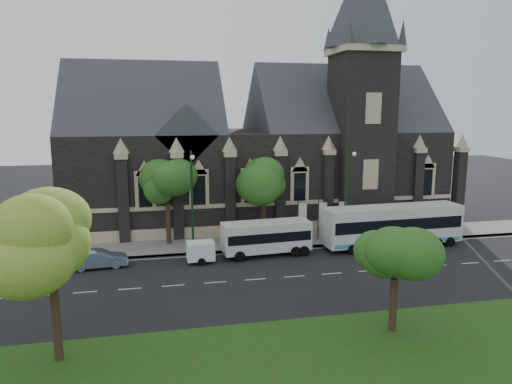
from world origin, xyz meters
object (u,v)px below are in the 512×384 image
object	(u,v)px
tree_walk_right	(265,180)
banner_flag_center	(321,216)
tree_park_east	(397,251)
banner_flag_left	(301,217)
tree_park_near	(56,235)
box_trailer	(201,251)
shuttle_bus	(266,236)
tour_coach	(393,225)
tree_walk_left	(169,183)
sedan	(99,259)
street_lamp_mid	(192,197)
banner_flag_right	(341,215)
car_far_red	(30,259)
street_lamp_near	(347,191)

from	to	relation	value
tree_walk_right	banner_flag_center	bearing A→B (deg)	-18.64
tree_park_east	banner_flag_left	distance (m)	18.46
tree_park_near	box_trailer	world-z (taller)	tree_park_near
tree_park_near	banner_flag_left	size ratio (longest dim) A/B	2.14
tree_park_near	banner_flag_left	bearing A→B (deg)	44.54
shuttle_bus	tour_coach	bearing A→B (deg)	-3.71
tree_walk_left	sedan	xyz separation A→B (m)	(-5.81, -5.59, -5.00)
banner_flag_center	shuttle_bus	xyz separation A→B (m)	(-6.13, -3.38, -0.70)
sedan	tree_park_east	bearing A→B (deg)	-134.57
street_lamp_mid	banner_flag_right	world-z (taller)	street_lamp_mid
tour_coach	car_far_red	xyz separation A→B (m)	(-30.90, 0.50, -1.32)
street_lamp_near	banner_flag_left	world-z (taller)	street_lamp_near
car_far_red	tour_coach	bearing A→B (deg)	-97.96
sedan	tree_park_near	bearing A→B (deg)	173.84
tour_coach	box_trailer	xyz separation A→B (m)	(-17.56, -0.92, -1.06)
banner_flag_right	tree_walk_right	bearing A→B (deg)	166.40
tree_park_near	car_far_red	xyz separation A→B (m)	(-5.15, 14.97, -5.69)
tree_park_east	tree_walk_left	size ratio (longest dim) A/B	0.82
tree_park_near	car_far_red	size ratio (longest dim) A/B	2.02
tree_park_near	tree_park_east	distance (m)	18.04
street_lamp_near	car_far_red	distance (m)	27.30
tree_walk_left	banner_flag_center	distance (m)	14.58
tree_walk_left	street_lamp_mid	size ratio (longest dim) A/B	0.85
tree_park_near	tour_coach	bearing A→B (deg)	29.34
car_far_red	tree_park_near	bearing A→B (deg)	-168.03
street_lamp_mid	banner_flag_left	size ratio (longest dim) A/B	2.25
tour_coach	shuttle_bus	xyz separation A→B (m)	(-11.81, -0.08, -0.36)
street_lamp_near	street_lamp_mid	size ratio (longest dim) A/B	1.00
banner_flag_right	shuttle_bus	xyz separation A→B (m)	(-8.13, -3.38, -0.70)
street_lamp_near	banner_flag_right	xyz separation A→B (m)	(0.29, 1.91, -2.73)
tree_walk_left	street_lamp_mid	bearing A→B (deg)	-63.53
tree_walk_right	street_lamp_mid	bearing A→B (deg)	-153.35
tree_park_near	street_lamp_near	xyz separation A→B (m)	(21.77, 15.86, -1.30)
tree_park_east	tree_walk_left	xyz separation A→B (m)	(-11.97, 20.03, 1.12)
tree_walk_right	banner_flag_left	world-z (taller)	tree_walk_right
banner_flag_left	sedan	xyz separation A→B (m)	(-17.90, -3.89, -1.65)
tree_walk_right	tree_park_near	bearing A→B (deg)	-127.56
sedan	tree_walk_right	bearing A→B (deg)	-74.81
tree_walk_right	banner_flag_right	xyz separation A→B (m)	(7.08, -1.71, -3.43)
banner_flag_left	banner_flag_right	distance (m)	4.00
shuttle_bus	car_far_red	size ratio (longest dim) A/B	1.82
car_far_red	sedan	bearing A→B (deg)	-108.57
tree_park_near	shuttle_bus	xyz separation A→B (m)	(13.93, 14.39, -4.73)
tree_park_east	tour_coach	xyz separation A→B (m)	(7.80, 15.02, -2.57)
tree_park_near	shuttle_bus	distance (m)	20.58
box_trailer	banner_flag_right	bearing A→B (deg)	16.47
tree_park_near	shuttle_bus	size ratio (longest dim) A/B	1.11
shuttle_bus	tree_park_east	bearing A→B (deg)	-79.04
banner_flag_right	tree_park_east	bearing A→B (deg)	-102.65
tree_park_near	street_lamp_near	distance (m)	26.97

